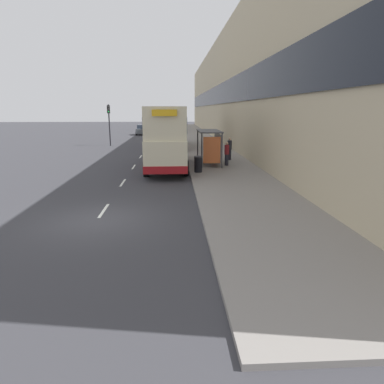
# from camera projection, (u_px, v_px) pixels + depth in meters

# --- Properties ---
(ground_plane) EXTENTS (220.00, 220.00, 0.00)m
(ground_plane) POSITION_uv_depth(u_px,v_px,m) (97.00, 220.00, 13.07)
(ground_plane) COLOR #38383D
(pavement) EXTENTS (5.00, 93.00, 0.14)m
(pavement) POSITION_uv_depth(u_px,v_px,m) (197.00, 138.00, 50.76)
(pavement) COLOR gray
(pavement) RESTS_ON ground_plane
(terrace_facade) EXTENTS (3.10, 93.00, 13.46)m
(terrace_facade) POSITION_uv_depth(u_px,v_px,m) (225.00, 91.00, 49.42)
(terrace_facade) COLOR #C6B793
(terrace_facade) RESTS_ON ground_plane
(lane_mark_0) EXTENTS (0.12, 2.00, 0.01)m
(lane_mark_0) POSITION_uv_depth(u_px,v_px,m) (104.00, 211.00, 14.31)
(lane_mark_0) COLOR silver
(lane_mark_0) RESTS_ON ground_plane
(lane_mark_1) EXTENTS (0.12, 2.00, 0.01)m
(lane_mark_1) POSITION_uv_depth(u_px,v_px,m) (123.00, 183.00, 19.77)
(lane_mark_1) COLOR silver
(lane_mark_1) RESTS_ON ground_plane
(lane_mark_2) EXTENTS (0.12, 2.00, 0.01)m
(lane_mark_2) POSITION_uv_depth(u_px,v_px,m) (134.00, 167.00, 25.24)
(lane_mark_2) COLOR silver
(lane_mark_2) RESTS_ON ground_plane
(lane_mark_3) EXTENTS (0.12, 2.00, 0.01)m
(lane_mark_3) POSITION_uv_depth(u_px,v_px,m) (141.00, 157.00, 30.71)
(lane_mark_3) COLOR silver
(lane_mark_3) RESTS_ON ground_plane
(lane_mark_4) EXTENTS (0.12, 2.00, 0.01)m
(lane_mark_4) POSITION_uv_depth(u_px,v_px,m) (146.00, 150.00, 36.18)
(lane_mark_4) COLOR silver
(lane_mark_4) RESTS_ON ground_plane
(lane_mark_5) EXTENTS (0.12, 2.00, 0.01)m
(lane_mark_5) POSITION_uv_depth(u_px,v_px,m) (149.00, 144.00, 41.65)
(lane_mark_5) COLOR silver
(lane_mark_5) RESTS_ON ground_plane
(lane_mark_6) EXTENTS (0.12, 2.00, 0.01)m
(lane_mark_6) POSITION_uv_depth(u_px,v_px,m) (152.00, 140.00, 47.11)
(lane_mark_6) COLOR silver
(lane_mark_6) RESTS_ON ground_plane
(lane_mark_7) EXTENTS (0.12, 2.00, 0.01)m
(lane_mark_7) POSITION_uv_depth(u_px,v_px,m) (154.00, 137.00, 52.58)
(lane_mark_7) COLOR silver
(lane_mark_7) RESTS_ON ground_plane
(bus_shelter) EXTENTS (1.60, 4.20, 2.48)m
(bus_shelter) POSITION_uv_depth(u_px,v_px,m) (212.00, 141.00, 25.10)
(bus_shelter) COLOR #4C4C51
(bus_shelter) RESTS_ON ground_plane
(double_decker_bus_near) EXTENTS (2.85, 10.29, 4.30)m
(double_decker_bus_near) POSITION_uv_depth(u_px,v_px,m) (167.00, 136.00, 24.26)
(double_decker_bus_near) COLOR beige
(double_decker_bus_near) RESTS_ON ground_plane
(double_decker_bus_ahead) EXTENTS (2.85, 10.65, 4.30)m
(double_decker_bus_ahead) POSITION_uv_depth(u_px,v_px,m) (170.00, 127.00, 37.52)
(double_decker_bus_ahead) COLOR beige
(double_decker_bus_ahead) RESTS_ON ground_plane
(car_0) EXTENTS (1.97, 4.02, 1.66)m
(car_0) POSITION_uv_depth(u_px,v_px,m) (142.00, 130.00, 57.34)
(car_0) COLOR #4C5156
(car_0) RESTS_ON ground_plane
(car_1) EXTENTS (1.94, 4.10, 1.75)m
(car_1) POSITION_uv_depth(u_px,v_px,m) (170.00, 126.00, 68.67)
(car_1) COLOR navy
(car_1) RESTS_ON ground_plane
(pedestrian_at_shelter) EXTENTS (0.36, 0.36, 1.80)m
(pedestrian_at_shelter) POSITION_uv_depth(u_px,v_px,m) (230.00, 149.00, 27.62)
(pedestrian_at_shelter) COLOR #23232D
(pedestrian_at_shelter) RESTS_ON ground_plane
(pedestrian_1) EXTENTS (0.34, 0.34, 1.71)m
(pedestrian_1) POSITION_uv_depth(u_px,v_px,m) (227.00, 153.00, 24.91)
(pedestrian_1) COLOR #23232D
(pedestrian_1) RESTS_ON ground_plane
(litter_bin) EXTENTS (0.55, 0.55, 1.05)m
(litter_bin) POSITION_uv_depth(u_px,v_px,m) (198.00, 164.00, 22.26)
(litter_bin) COLOR black
(litter_bin) RESTS_ON ground_plane
(traffic_light_far_kerb) EXTENTS (0.30, 0.32, 4.71)m
(traffic_light_far_kerb) POSITION_uv_depth(u_px,v_px,m) (109.00, 118.00, 39.24)
(traffic_light_far_kerb) COLOR black
(traffic_light_far_kerb) RESTS_ON ground_plane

